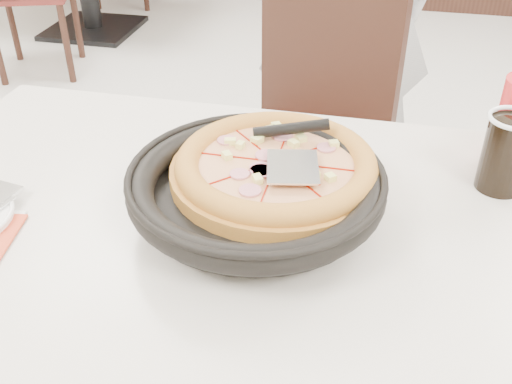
% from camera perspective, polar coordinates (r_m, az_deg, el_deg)
% --- Properties ---
extents(main_table, '(1.22, 0.83, 0.75)m').
position_cam_1_polar(main_table, '(1.24, -2.83, -16.31)').
color(main_table, silver).
rests_on(main_table, floor).
extents(chair_far, '(0.54, 0.54, 0.95)m').
position_cam_1_polar(chair_far, '(1.67, 3.47, 3.18)').
color(chair_far, black).
rests_on(chair_far, floor).
extents(trivet, '(0.12, 0.12, 0.04)m').
position_cam_1_polar(trivet, '(0.95, 1.27, -2.17)').
color(trivet, black).
rests_on(trivet, main_table).
extents(pizza_pan, '(0.38, 0.38, 0.01)m').
position_cam_1_polar(pizza_pan, '(0.95, 0.00, -0.40)').
color(pizza_pan, black).
rests_on(pizza_pan, trivet).
extents(pizza, '(0.35, 0.35, 0.02)m').
position_cam_1_polar(pizza, '(0.98, 1.92, 1.81)').
color(pizza, '#B57C31').
rests_on(pizza, pizza_pan).
extents(pizza_server, '(0.10, 0.12, 0.00)m').
position_cam_1_polar(pizza_server, '(0.93, 3.52, 2.44)').
color(pizza_server, silver).
rests_on(pizza_server, pizza).
extents(cola_glass, '(0.08, 0.08, 0.13)m').
position_cam_1_polar(cola_glass, '(1.10, 22.67, 3.25)').
color(cola_glass, black).
rests_on(cola_glass, main_table).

